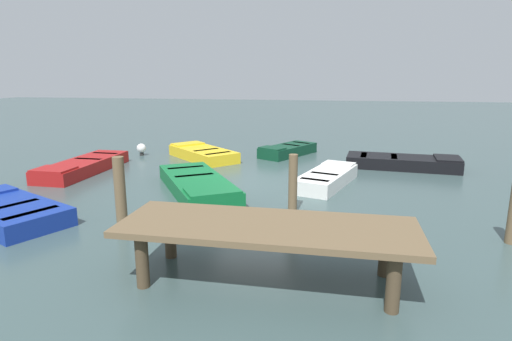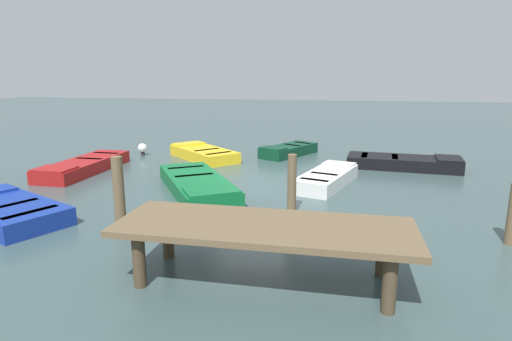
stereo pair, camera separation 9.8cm
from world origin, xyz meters
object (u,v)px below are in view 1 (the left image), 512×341
(rowboat_red, at_px, (83,166))
(rowboat_yellow, at_px, (203,153))
(mooring_piling_center, at_px, (293,184))
(rowboat_black, at_px, (403,162))
(mooring_piling_near_right, at_px, (120,196))
(rowboat_white, at_px, (327,178))
(rowboat_dark_green, at_px, (288,150))
(dock_segment, at_px, (267,232))
(rowboat_blue, at_px, (7,211))
(rowboat_green, at_px, (197,184))
(marker_buoy, at_px, (141,148))

(rowboat_red, relative_size, rowboat_yellow, 1.21)
(rowboat_yellow, height_order, mooring_piling_center, mooring_piling_center)
(rowboat_yellow, bearing_deg, rowboat_black, -139.16)
(rowboat_yellow, relative_size, mooring_piling_near_right, 1.99)
(rowboat_white, xyz_separation_m, rowboat_red, (7.97, -0.27, -0.00))
(rowboat_white, xyz_separation_m, rowboat_yellow, (4.73, -3.13, -0.00))
(rowboat_black, distance_m, rowboat_yellow, 7.31)
(rowboat_black, xyz_separation_m, rowboat_yellow, (7.30, -0.37, 0.00))
(mooring_piling_near_right, bearing_deg, rowboat_dark_green, -105.23)
(dock_segment, relative_size, rowboat_blue, 1.34)
(rowboat_red, height_order, mooring_piling_center, mooring_piling_center)
(rowboat_white, height_order, mooring_piling_near_right, mooring_piling_near_right)
(dock_segment, distance_m, rowboat_green, 5.52)
(marker_buoy, bearing_deg, rowboat_yellow, 174.45)
(rowboat_dark_green, bearing_deg, rowboat_blue, -2.02)
(rowboat_black, bearing_deg, dock_segment, -104.53)
(rowboat_white, bearing_deg, dock_segment, -169.78)
(rowboat_white, height_order, rowboat_red, same)
(rowboat_yellow, height_order, rowboat_dark_green, same)
(mooring_piling_center, bearing_deg, mooring_piling_near_right, 30.68)
(rowboat_green, bearing_deg, rowboat_yellow, 163.59)
(rowboat_yellow, bearing_deg, rowboat_blue, 116.74)
(mooring_piling_near_right, bearing_deg, rowboat_yellow, -85.11)
(rowboat_white, bearing_deg, mooring_piling_center, -177.64)
(dock_segment, relative_size, mooring_piling_near_right, 2.88)
(rowboat_yellow, bearing_deg, rowboat_dark_green, -114.22)
(mooring_piling_center, bearing_deg, rowboat_yellow, -55.85)
(rowboat_black, bearing_deg, rowboat_green, -139.42)
(rowboat_black, relative_size, rowboat_yellow, 1.20)
(rowboat_red, distance_m, mooring_piling_center, 7.80)
(rowboat_red, relative_size, rowboat_dark_green, 1.37)
(rowboat_yellow, distance_m, marker_buoy, 2.62)
(rowboat_dark_green, bearing_deg, rowboat_green, 11.24)
(rowboat_blue, distance_m, mooring_piling_near_right, 3.02)
(rowboat_blue, distance_m, marker_buoy, 7.71)
(dock_segment, relative_size, mooring_piling_center, 3.31)
(rowboat_blue, bearing_deg, rowboat_red, -51.58)
(rowboat_black, height_order, mooring_piling_center, mooring_piling_center)
(rowboat_yellow, height_order, marker_buoy, marker_buoy)
(rowboat_red, height_order, rowboat_blue, same)
(rowboat_white, bearing_deg, rowboat_blue, 139.90)
(rowboat_blue, bearing_deg, mooring_piling_near_right, -160.09)
(rowboat_dark_green, height_order, mooring_piling_near_right, mooring_piling_near_right)
(rowboat_dark_green, bearing_deg, marker_buoy, -50.17)
(rowboat_white, relative_size, rowboat_dark_green, 1.09)
(rowboat_red, bearing_deg, rowboat_blue, 13.40)
(rowboat_green, distance_m, marker_buoy, 6.08)
(rowboat_white, height_order, marker_buoy, marker_buoy)
(rowboat_dark_green, relative_size, mooring_piling_center, 2.02)
(rowboat_black, bearing_deg, rowboat_yellow, -176.31)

